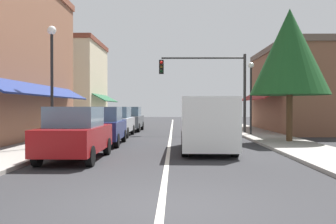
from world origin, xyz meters
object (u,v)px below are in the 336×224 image
parked_car_second_left (103,126)px  street_lamp_left_near (52,67)px  parked_car_far_left (130,119)px  van_in_lane (207,122)px  traffic_signal_mast_arm (213,78)px  parked_car_nearest_left (76,134)px  parked_car_third_left (116,122)px  street_lamp_right_mid (251,86)px  tree_right_near (290,52)px

parked_car_second_left → street_lamp_left_near: size_ratio=0.81×
parked_car_far_left → van_in_lane: bearing=-68.8°
traffic_signal_mast_arm → parked_car_far_left: bearing=153.9°
parked_car_nearest_left → parked_car_far_left: 14.65m
parked_car_third_left → traffic_signal_mast_arm: bearing=19.1°
parked_car_far_left → parked_car_third_left: bearing=-91.6°
parked_car_third_left → street_lamp_left_near: size_ratio=0.81×
traffic_signal_mast_arm → street_lamp_right_mid: size_ratio=1.27×
parked_car_far_left → street_lamp_left_near: size_ratio=0.81×
parked_car_second_left → street_lamp_left_near: (-1.75, -1.93, 2.53)m
van_in_lane → traffic_signal_mast_arm: 9.72m
tree_right_near → parked_car_third_left: bearing=155.2°
parked_car_third_left → street_lamp_left_near: bearing=-102.4°
parked_car_nearest_left → parked_car_far_left: (-0.01, 14.65, 0.00)m
traffic_signal_mast_arm → street_lamp_right_mid: 2.77m
van_in_lane → street_lamp_right_mid: street_lamp_right_mid is taller
parked_car_second_left → parked_car_third_left: size_ratio=1.01×
parked_car_nearest_left → tree_right_near: size_ratio=0.63×
parked_car_second_left → tree_right_near: 9.54m
parked_car_nearest_left → street_lamp_right_mid: (7.88, 10.11, 2.15)m
van_in_lane → traffic_signal_mast_arm: bearing=83.6°
van_in_lane → street_lamp_left_near: bearing=176.5°
parked_car_nearest_left → parked_car_third_left: same height
parked_car_second_left → street_lamp_left_near: 3.63m
traffic_signal_mast_arm → street_lamp_right_mid: traffic_signal_mast_arm is taller
street_lamp_right_mid → tree_right_near: bearing=-78.2°
traffic_signal_mast_arm → street_lamp_right_mid: bearing=-39.1°
parked_car_second_left → tree_right_near: tree_right_near is taller
street_lamp_left_near → parked_car_nearest_left: bearing=-59.1°
parked_car_second_left → van_in_lane: (4.59, -2.43, 0.27)m
parked_car_second_left → traffic_signal_mast_arm: traffic_signal_mast_arm is taller
parked_car_nearest_left → van_in_lane: (4.55, 2.49, 0.27)m
parked_car_nearest_left → traffic_signal_mast_arm: size_ratio=0.72×
traffic_signal_mast_arm → street_lamp_left_near: 11.62m
parked_car_nearest_left → parked_car_second_left: same height
traffic_signal_mast_arm → parked_car_second_left: bearing=-130.1°
parked_car_nearest_left → street_lamp_right_mid: street_lamp_right_mid is taller
tree_right_near → parked_car_nearest_left: bearing=-147.3°
traffic_signal_mast_arm → tree_right_near: (3.03, -6.15, 0.79)m
tree_right_near → street_lamp_right_mid: bearing=101.8°
parked_car_far_left → van_in_lane: van_in_lane is taller
parked_car_far_left → street_lamp_right_mid: bearing=-29.3°
parked_car_far_left → street_lamp_left_near: bearing=-98.0°
parked_car_nearest_left → parked_car_far_left: bearing=90.0°
parked_car_third_left → parked_car_second_left: bearing=-87.4°
street_lamp_left_near → tree_right_near: (10.59, 2.67, 0.99)m
parked_car_nearest_left → parked_car_second_left: 4.92m
street_lamp_right_mid → tree_right_near: (0.93, -4.45, 1.36)m
street_lamp_right_mid → parked_car_third_left: bearing=-178.0°
parked_car_third_left → parked_car_far_left: 4.83m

